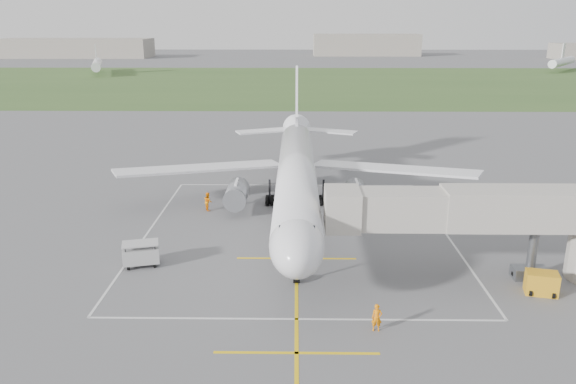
{
  "coord_description": "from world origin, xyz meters",
  "views": [
    {
      "loc": [
        -0.1,
        -53.34,
        19.06
      ],
      "look_at": [
        -0.8,
        -4.0,
        4.0
      ],
      "focal_mm": 35.0,
      "sensor_mm": 36.0,
      "label": 1
    }
  ],
  "objects_px": {
    "airliner": "(297,174)",
    "ramp_worker_nose": "(377,318)",
    "gpu_unit": "(542,283)",
    "baggage_cart": "(141,254)",
    "jet_bridge": "(506,220)",
    "ramp_worker_wing": "(208,201)"
  },
  "relations": [
    {
      "from": "gpu_unit",
      "to": "jet_bridge",
      "type": "bearing_deg",
      "value": 142.79
    },
    {
      "from": "jet_bridge",
      "to": "ramp_worker_wing",
      "type": "bearing_deg",
      "value": 147.51
    },
    {
      "from": "jet_bridge",
      "to": "ramp_worker_wing",
      "type": "relative_size",
      "value": 12.0
    },
    {
      "from": "ramp_worker_nose",
      "to": "baggage_cart",
      "type": "bearing_deg",
      "value": 154.55
    },
    {
      "from": "jet_bridge",
      "to": "ramp_worker_nose",
      "type": "bearing_deg",
      "value": -143.42
    },
    {
      "from": "jet_bridge",
      "to": "ramp_worker_nose",
      "type": "distance_m",
      "value": 13.74
    },
    {
      "from": "jet_bridge",
      "to": "gpu_unit",
      "type": "height_order",
      "value": "jet_bridge"
    },
    {
      "from": "ramp_worker_wing",
      "to": "airliner",
      "type": "bearing_deg",
      "value": -127.66
    },
    {
      "from": "baggage_cart",
      "to": "ramp_worker_wing",
      "type": "height_order",
      "value": "baggage_cart"
    },
    {
      "from": "baggage_cart",
      "to": "ramp_worker_nose",
      "type": "bearing_deg",
      "value": -42.97
    },
    {
      "from": "jet_bridge",
      "to": "ramp_worker_wing",
      "type": "distance_m",
      "value": 29.88
    },
    {
      "from": "airliner",
      "to": "baggage_cart",
      "type": "xyz_separation_m",
      "value": [
        -12.6,
        -12.34,
        -3.38
      ]
    },
    {
      "from": "airliner",
      "to": "gpu_unit",
      "type": "xyz_separation_m",
      "value": [
        17.82,
        -16.8,
        -3.58
      ]
    },
    {
      "from": "gpu_unit",
      "to": "ramp_worker_nose",
      "type": "height_order",
      "value": "ramp_worker_nose"
    },
    {
      "from": "gpu_unit",
      "to": "baggage_cart",
      "type": "relative_size",
      "value": 0.78
    },
    {
      "from": "airliner",
      "to": "ramp_worker_nose",
      "type": "xyz_separation_m",
      "value": [
        5.13,
        -22.11,
        -3.47
      ]
    },
    {
      "from": "gpu_unit",
      "to": "baggage_cart",
      "type": "height_order",
      "value": "baggage_cart"
    },
    {
      "from": "jet_bridge",
      "to": "ramp_worker_wing",
      "type": "height_order",
      "value": "jet_bridge"
    },
    {
      "from": "airliner",
      "to": "gpu_unit",
      "type": "bearing_deg",
      "value": -43.32
    },
    {
      "from": "ramp_worker_nose",
      "to": "gpu_unit",
      "type": "bearing_deg",
      "value": 26.09
    },
    {
      "from": "ramp_worker_wing",
      "to": "gpu_unit",
      "type": "bearing_deg",
      "value": -151.71
    },
    {
      "from": "airliner",
      "to": "baggage_cart",
      "type": "height_order",
      "value": "airliner"
    }
  ]
}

